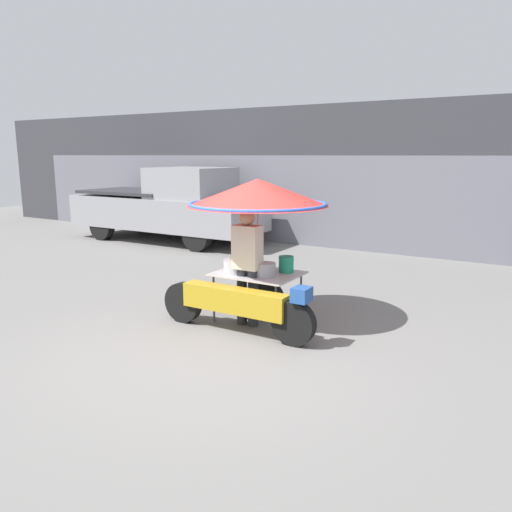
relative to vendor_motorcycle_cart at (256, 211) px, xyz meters
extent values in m
plane|color=slate|center=(0.15, -1.15, -1.57)|extent=(36.00, 36.00, 0.00)
cube|color=#38383D|center=(0.15, 6.89, 0.20)|extent=(28.00, 2.00, 3.54)
cube|color=slate|center=(0.15, 5.86, -0.42)|extent=(23.80, 0.06, 2.30)
cylinder|color=black|center=(0.86, -0.53, -1.28)|extent=(0.57, 0.14, 0.57)
cylinder|color=black|center=(-0.87, -0.53, -1.28)|extent=(0.57, 0.14, 0.57)
cube|color=#B7931E|center=(0.00, -0.53, -1.12)|extent=(1.53, 0.24, 0.32)
cube|color=#234C93|center=(0.96, -0.53, -0.90)|extent=(0.20, 0.24, 0.18)
cylinder|color=black|center=(0.00, 0.33, -1.31)|extent=(0.51, 0.14, 0.51)
cylinder|color=#515156|center=(0.49, -0.31, -1.23)|extent=(0.03, 0.03, 0.67)
cylinder|color=#515156|center=(0.49, 0.44, -1.23)|extent=(0.03, 0.03, 0.67)
cylinder|color=#515156|center=(-0.50, -0.31, -1.23)|extent=(0.03, 0.03, 0.67)
cylinder|color=#515156|center=(-0.50, 0.44, -1.23)|extent=(0.03, 0.03, 0.67)
cube|color=#B2B2B7|center=(0.00, 0.06, -0.88)|extent=(1.16, 0.89, 0.02)
cylinder|color=#B2B2B7|center=(0.00, 0.06, -0.40)|extent=(0.03, 0.03, 0.94)
cone|color=red|center=(0.00, 0.06, 0.25)|extent=(1.94, 1.94, 0.37)
torus|color=blue|center=(0.00, 0.06, 0.09)|extent=(1.89, 1.89, 0.05)
cylinder|color=#B7B7BC|center=(-0.27, -0.09, -0.78)|extent=(0.35, 0.35, 0.19)
cylinder|color=#939399|center=(0.20, -0.07, -0.78)|extent=(0.27, 0.27, 0.19)
cylinder|color=silver|center=(-0.06, 0.24, -0.84)|extent=(0.23, 0.23, 0.07)
cylinder|color=#1E936B|center=(0.31, 0.31, -0.76)|extent=(0.21, 0.21, 0.23)
cylinder|color=#2D2D33|center=(-0.11, -0.18, -1.17)|extent=(0.14, 0.14, 0.80)
cylinder|color=#2D2D33|center=(0.07, -0.18, -1.17)|extent=(0.14, 0.14, 0.80)
cube|color=beige|center=(-0.02, -0.18, -0.47)|extent=(0.38, 0.22, 0.60)
sphere|color=#A87A5B|center=(-0.02, -0.18, -0.07)|extent=(0.22, 0.22, 0.22)
cylinder|color=black|center=(-3.91, 3.76, -1.20)|extent=(0.74, 0.24, 0.74)
cylinder|color=black|center=(-3.91, 5.37, -1.20)|extent=(0.74, 0.24, 0.74)
cylinder|color=black|center=(-7.21, 3.76, -1.20)|extent=(0.74, 0.24, 0.74)
cylinder|color=black|center=(-7.21, 5.37, -1.20)|extent=(0.74, 0.24, 0.74)
cube|color=#939399|center=(-5.56, 4.57, -0.78)|extent=(5.49, 1.90, 0.83)
cube|color=#939399|center=(-4.68, 4.57, 0.03)|extent=(1.87, 1.75, 0.79)
cube|color=#2D2D33|center=(-6.66, 4.57, -0.26)|extent=(2.85, 1.82, 0.08)
camera|label=1|loc=(3.46, -5.79, 0.75)|focal=35.00mm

